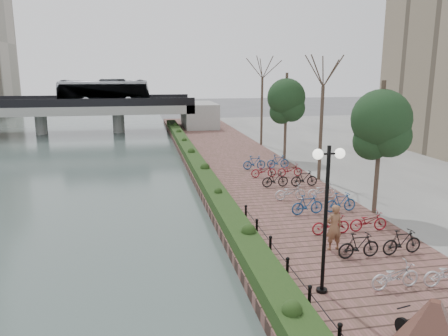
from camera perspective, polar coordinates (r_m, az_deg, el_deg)
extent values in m
cube|color=brown|center=(29.40, 3.88, -1.60)|extent=(8.00, 75.00, 0.50)
cube|color=#193312|center=(31.03, -3.36, 0.21)|extent=(1.10, 56.00, 0.60)
cylinder|color=black|center=(13.70, 11.10, -16.39)|extent=(0.10, 0.10, 0.70)
cylinder|color=black|center=(15.36, 8.28, -12.93)|extent=(0.10, 0.10, 0.70)
cylinder|color=black|center=(17.09, 6.07, -10.14)|extent=(0.10, 0.10, 0.70)
cylinder|color=black|center=(18.88, 4.31, -7.86)|extent=(0.10, 0.10, 0.70)
cylinder|color=black|center=(20.70, 2.87, -5.98)|extent=(0.10, 0.10, 0.70)
cylinder|color=black|center=(13.95, 13.10, -6.80)|extent=(0.12, 0.12, 4.76)
cylinder|color=black|center=(13.41, 13.55, 1.81)|extent=(0.70, 0.06, 0.06)
sphere|color=white|center=(13.27, 12.17, 1.77)|extent=(0.32, 0.32, 0.32)
sphere|color=white|center=(13.56, 14.90, 1.85)|extent=(0.32, 0.32, 0.32)
imported|color=brown|center=(17.82, 14.17, -7.52)|extent=(0.70, 0.49, 1.85)
imported|color=silver|center=(15.45, 21.75, -13.18)|extent=(0.60, 1.72, 0.90)
imported|color=black|center=(17.47, 17.18, -9.62)|extent=(0.47, 1.66, 1.00)
imported|color=maroon|center=(19.65, 13.63, -7.05)|extent=(0.60, 1.71, 0.90)
imported|color=navy|center=(21.90, 10.85, -4.73)|extent=(0.47, 1.66, 1.00)
imported|color=silver|center=(24.25, 8.61, -3.07)|extent=(0.60, 1.71, 0.90)
imported|color=black|center=(26.62, 6.77, -1.50)|extent=(0.47, 1.66, 1.00)
imported|color=maroon|center=(29.05, 5.23, -0.37)|extent=(0.60, 1.72, 0.90)
imported|color=navy|center=(31.49, 3.94, 0.75)|extent=(0.47, 1.66, 1.00)
imported|color=silver|center=(16.44, 27.17, -12.11)|extent=(0.60, 1.72, 0.90)
imported|color=black|center=(18.35, 22.21, -8.92)|extent=(0.47, 1.66, 1.00)
imported|color=maroon|center=(20.44, 18.27, -6.57)|extent=(0.60, 1.71, 0.90)
imported|color=navy|center=(22.61, 15.11, -4.40)|extent=(0.47, 1.66, 1.00)
imported|color=silver|center=(24.89, 12.52, -2.82)|extent=(0.60, 1.71, 0.90)
imported|color=black|center=(27.21, 10.39, -1.31)|extent=(0.47, 1.66, 1.00)
imported|color=maroon|center=(29.59, 8.59, -0.22)|extent=(0.60, 1.72, 0.90)
imported|color=navy|center=(31.98, 7.06, 0.87)|extent=(0.47, 1.66, 1.00)
cube|color=gray|center=(56.47, -22.92, 7.08)|extent=(36.00, 8.00, 1.00)
cube|color=black|center=(52.60, -23.87, 7.71)|extent=(36.00, 0.15, 0.90)
cube|color=black|center=(60.22, -22.25, 8.33)|extent=(36.00, 0.15, 0.90)
cylinder|color=gray|center=(56.63, -22.77, 5.33)|extent=(1.40, 1.40, 2.50)
cylinder|color=gray|center=(55.47, -13.61, 5.82)|extent=(1.40, 1.40, 2.50)
imported|color=silver|center=(55.28, -15.38, 9.60)|extent=(2.52, 10.77, 3.00)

